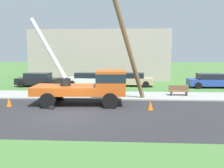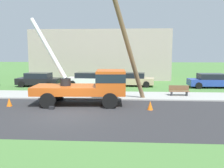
{
  "view_description": "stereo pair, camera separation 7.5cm",
  "coord_description": "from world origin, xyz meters",
  "px_view_note": "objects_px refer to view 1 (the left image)",
  "views": [
    {
      "loc": [
        3.42,
        -13.61,
        3.59
      ],
      "look_at": [
        2.45,
        2.68,
        1.43
      ],
      "focal_mm": 39.08,
      "sensor_mm": 36.0,
      "label": 1
    },
    {
      "loc": [
        3.5,
        -13.6,
        3.59
      ],
      "look_at": [
        2.45,
        2.68,
        1.43
      ],
      "focal_mm": 39.08,
      "sensor_mm": 36.0,
      "label": 2
    }
  ],
  "objects_px": {
    "utility_truck": "(92,84)",
    "parked_sedan_black": "(38,80)",
    "traffic_cone_behind": "(9,102)",
    "parked_sedan_blue": "(210,81)",
    "leaning_utility_pole": "(127,42)",
    "park_bench": "(179,91)",
    "parked_sedan_white": "(88,79)",
    "traffic_cone_ahead": "(150,105)",
    "parked_sedan_tan": "(132,79)"
  },
  "relations": [
    {
      "from": "parked_sedan_tan",
      "to": "parked_sedan_blue",
      "type": "relative_size",
      "value": 1.03
    },
    {
      "from": "utility_truck",
      "to": "parked_sedan_black",
      "type": "xyz_separation_m",
      "value": [
        -6.85,
        8.42,
        -0.7
      ]
    },
    {
      "from": "utility_truck",
      "to": "parked_sedan_black",
      "type": "distance_m",
      "value": 10.88
    },
    {
      "from": "parked_sedan_tan",
      "to": "parked_sedan_blue",
      "type": "height_order",
      "value": "same"
    },
    {
      "from": "traffic_cone_behind",
      "to": "parked_sedan_blue",
      "type": "relative_size",
      "value": 0.13
    },
    {
      "from": "utility_truck",
      "to": "parked_sedan_black",
      "type": "bearing_deg",
      "value": 129.14
    },
    {
      "from": "traffic_cone_behind",
      "to": "parked_sedan_white",
      "type": "relative_size",
      "value": 0.12
    },
    {
      "from": "traffic_cone_behind",
      "to": "parked_sedan_blue",
      "type": "bearing_deg",
      "value": 30.43
    },
    {
      "from": "parked_sedan_tan",
      "to": "park_bench",
      "type": "bearing_deg",
      "value": -58.78
    },
    {
      "from": "traffic_cone_behind",
      "to": "park_bench",
      "type": "xyz_separation_m",
      "value": [
        11.97,
        4.26,
        0.18
      ]
    },
    {
      "from": "parked_sedan_white",
      "to": "park_bench",
      "type": "height_order",
      "value": "parked_sedan_white"
    },
    {
      "from": "traffic_cone_ahead",
      "to": "traffic_cone_behind",
      "type": "xyz_separation_m",
      "value": [
        -9.25,
        0.46,
        0.0
      ]
    },
    {
      "from": "leaning_utility_pole",
      "to": "traffic_cone_ahead",
      "type": "xyz_separation_m",
      "value": [
        1.49,
        -2.39,
        -4.0
      ]
    },
    {
      "from": "parked_sedan_white",
      "to": "parked_sedan_tan",
      "type": "xyz_separation_m",
      "value": [
        4.72,
        0.16,
        0.0
      ]
    },
    {
      "from": "utility_truck",
      "to": "parked_sedan_blue",
      "type": "height_order",
      "value": "utility_truck"
    },
    {
      "from": "leaning_utility_pole",
      "to": "park_bench",
      "type": "bearing_deg",
      "value": 28.88
    },
    {
      "from": "traffic_cone_behind",
      "to": "park_bench",
      "type": "distance_m",
      "value": 12.71
    },
    {
      "from": "traffic_cone_ahead",
      "to": "leaning_utility_pole",
      "type": "bearing_deg",
      "value": 121.9
    },
    {
      "from": "park_bench",
      "to": "parked_sedan_black",
      "type": "bearing_deg",
      "value": 159.27
    },
    {
      "from": "utility_truck",
      "to": "parked_sedan_tan",
      "type": "relative_size",
      "value": 1.51
    },
    {
      "from": "leaning_utility_pole",
      "to": "park_bench",
      "type": "xyz_separation_m",
      "value": [
        4.21,
        2.32,
        -3.82
      ]
    },
    {
      "from": "traffic_cone_behind",
      "to": "parked_sedan_tan",
      "type": "height_order",
      "value": "parked_sedan_tan"
    },
    {
      "from": "traffic_cone_behind",
      "to": "parked_sedan_tan",
      "type": "distance_m",
      "value": 13.21
    },
    {
      "from": "leaning_utility_pole",
      "to": "parked_sedan_black",
      "type": "bearing_deg",
      "value": 141.2
    },
    {
      "from": "park_bench",
      "to": "parked_sedan_white",
      "type": "bearing_deg",
      "value": 145.19
    },
    {
      "from": "traffic_cone_ahead",
      "to": "park_bench",
      "type": "bearing_deg",
      "value": 59.97
    },
    {
      "from": "parked_sedan_black",
      "to": "parked_sedan_tan",
      "type": "relative_size",
      "value": 0.99
    },
    {
      "from": "leaning_utility_pole",
      "to": "traffic_cone_behind",
      "type": "distance_m",
      "value": 8.94
    },
    {
      "from": "parked_sedan_black",
      "to": "parked_sedan_blue",
      "type": "bearing_deg",
      "value": 0.59
    },
    {
      "from": "parked_sedan_tan",
      "to": "leaning_utility_pole",
      "type": "bearing_deg",
      "value": -94.2
    },
    {
      "from": "utility_truck",
      "to": "parked_sedan_blue",
      "type": "xyz_separation_m",
      "value": [
        10.8,
        8.6,
        -0.7
      ]
    },
    {
      "from": "traffic_cone_ahead",
      "to": "traffic_cone_behind",
      "type": "relative_size",
      "value": 1.0
    },
    {
      "from": "utility_truck",
      "to": "traffic_cone_ahead",
      "type": "height_order",
      "value": "utility_truck"
    },
    {
      "from": "traffic_cone_ahead",
      "to": "parked_sedan_black",
      "type": "xyz_separation_m",
      "value": [
        -10.7,
        9.79,
        0.43
      ]
    },
    {
      "from": "leaning_utility_pole",
      "to": "park_bench",
      "type": "height_order",
      "value": "leaning_utility_pole"
    },
    {
      "from": "parked_sedan_blue",
      "to": "traffic_cone_ahead",
      "type": "bearing_deg",
      "value": -124.9
    },
    {
      "from": "traffic_cone_behind",
      "to": "utility_truck",
      "type": "bearing_deg",
      "value": 9.66
    },
    {
      "from": "park_bench",
      "to": "parked_sedan_tan",
      "type": "bearing_deg",
      "value": 121.22
    },
    {
      "from": "leaning_utility_pole",
      "to": "parked_sedan_white",
      "type": "bearing_deg",
      "value": 116.9
    },
    {
      "from": "utility_truck",
      "to": "parked_sedan_white",
      "type": "relative_size",
      "value": 1.53
    },
    {
      "from": "leaning_utility_pole",
      "to": "parked_sedan_blue",
      "type": "xyz_separation_m",
      "value": [
        8.45,
        7.58,
        -3.57
      ]
    },
    {
      "from": "traffic_cone_ahead",
      "to": "parked_sedan_blue",
      "type": "bearing_deg",
      "value": 55.1
    },
    {
      "from": "parked_sedan_white",
      "to": "traffic_cone_behind",
      "type": "bearing_deg",
      "value": -109.93
    },
    {
      "from": "parked_sedan_black",
      "to": "parked_sedan_white",
      "type": "bearing_deg",
      "value": 7.97
    },
    {
      "from": "utility_truck",
      "to": "parked_sedan_tan",
      "type": "bearing_deg",
      "value": 72.3
    },
    {
      "from": "parked_sedan_white",
      "to": "parked_sedan_blue",
      "type": "height_order",
      "value": "same"
    },
    {
      "from": "traffic_cone_behind",
      "to": "parked_sedan_tan",
      "type": "xyz_separation_m",
      "value": [
        8.37,
        10.21,
        0.43
      ]
    },
    {
      "from": "parked_sedan_black",
      "to": "parked_sedan_blue",
      "type": "distance_m",
      "value": 17.66
    },
    {
      "from": "utility_truck",
      "to": "parked_sedan_tan",
      "type": "xyz_separation_m",
      "value": [
        2.96,
        9.29,
        -0.7
      ]
    },
    {
      "from": "traffic_cone_ahead",
      "to": "traffic_cone_behind",
      "type": "distance_m",
      "value": 9.26
    }
  ]
}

